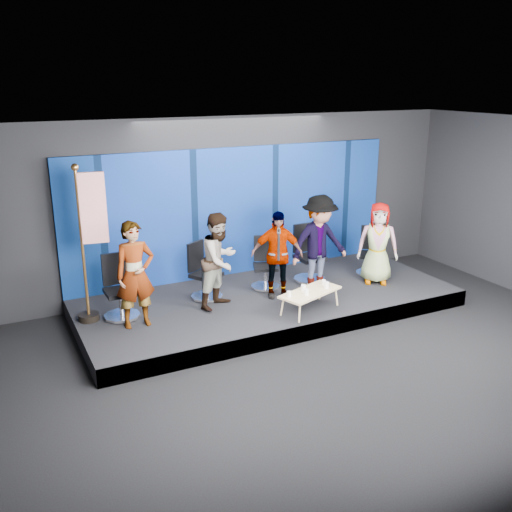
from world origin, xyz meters
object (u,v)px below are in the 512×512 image
object	(u,v)px
panelist_c	(277,254)
flag_stand	(90,240)
chair_d	(308,262)
panelist_a	(135,275)
mug_c	(303,288)
chair_b	(204,280)
chair_a	(120,297)
chair_e	(370,259)
panelist_e	(378,243)
panelist_d	(319,243)
mug_a	(289,294)
mug_e	(324,282)
panelist_b	(220,260)
coffee_table	(310,293)
chair_c	(265,271)
mug_d	(326,285)
mug_b	(306,292)

from	to	relation	value
panelist_c	flag_stand	bearing A→B (deg)	-165.13
chair_d	panelist_a	bearing A→B (deg)	-171.79
mug_c	panelist_c	bearing A→B (deg)	97.33
chair_b	chair_d	bearing A→B (deg)	-31.78
chair_a	panelist_a	distance (m)	0.73
chair_e	mug_c	bearing A→B (deg)	-120.77
panelist_e	flag_stand	distance (m)	5.43
chair_a	panelist_d	size ratio (longest dim) A/B	0.59
mug_a	mug_c	bearing A→B (deg)	21.77
chair_a	panelist_c	world-z (taller)	panelist_c
panelist_e	mug_c	xyz separation A→B (m)	(-2.03, -0.58, -0.40)
mug_c	mug_e	xyz separation A→B (m)	(0.48, 0.10, -0.01)
mug_a	panelist_b	bearing A→B (deg)	131.58
chair_a	coffee_table	world-z (taller)	chair_a
panelist_b	coffee_table	xyz separation A→B (m)	(1.31, -0.90, -0.52)
chair_c	panelist_e	xyz separation A→B (m)	(2.11, -0.71, 0.48)
chair_c	mug_d	world-z (taller)	chair_c
panelist_e	mug_a	size ratio (longest dim) A/B	17.06
mug_b	flag_stand	distance (m)	3.68
chair_e	mug_c	xyz separation A→B (m)	(-2.23, -1.04, 0.08)
mug_c	mug_e	distance (m)	0.50
mug_d	flag_stand	size ratio (longest dim) A/B	0.04
panelist_c	flag_stand	xyz separation A→B (m)	(-3.23, 0.39, 0.58)
mug_b	chair_d	bearing A→B (deg)	57.51
chair_c	flag_stand	xyz separation A→B (m)	(-3.25, -0.11, 1.07)
panelist_c	mug_c	bearing A→B (deg)	-60.90
mug_a	mug_d	world-z (taller)	mug_d
panelist_c	chair_e	world-z (taller)	panelist_c
chair_a	chair_e	xyz separation A→B (m)	(5.17, -0.08, -0.03)
panelist_c	panelist_d	xyz separation A→B (m)	(0.90, -0.02, 0.11)
chair_b	panelist_c	size ratio (longest dim) A/B	0.65
coffee_table	panelist_e	bearing A→B (deg)	18.96
panelist_b	mug_b	xyz separation A→B (m)	(1.16, -1.02, -0.44)
panelist_c	mug_a	world-z (taller)	panelist_c
panelist_b	mug_c	size ratio (longest dim) A/B	16.94
panelist_b	flag_stand	world-z (taller)	flag_stand
chair_b	panelist_d	world-z (taller)	panelist_d
chair_a	mug_e	xyz separation A→B (m)	(3.42, -1.01, 0.04)
coffee_table	mug_c	xyz separation A→B (m)	(-0.09, 0.09, 0.08)
mug_c	mug_d	size ratio (longest dim) A/B	0.94
panelist_c	chair_d	distance (m)	1.18
chair_e	mug_b	bearing A→B (deg)	-117.26
panelist_b	panelist_d	bearing A→B (deg)	-32.20
panelist_e	mug_d	xyz separation A→B (m)	(-1.60, -0.65, -0.39)
panelist_c	chair_e	size ratio (longest dim) A/B	1.63
chair_c	flag_stand	distance (m)	3.42
panelist_c	mug_d	world-z (taller)	panelist_c
chair_d	chair_e	world-z (taller)	chair_d
chair_c	panelist_c	distance (m)	0.69
mug_d	coffee_table	bearing A→B (deg)	-177.36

